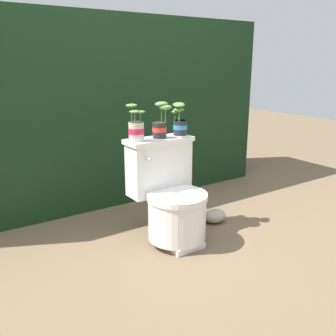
% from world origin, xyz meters
% --- Properties ---
extents(ground_plane, '(12.00, 12.00, 0.00)m').
position_xyz_m(ground_plane, '(0.00, 0.00, 0.00)').
color(ground_plane, brown).
extents(hedge_backdrop, '(3.06, 0.82, 1.56)m').
position_xyz_m(hedge_backdrop, '(0.00, 1.25, 0.78)').
color(hedge_backdrop, black).
rests_on(hedge_backdrop, ground).
extents(toilet, '(0.47, 0.52, 0.69)m').
position_xyz_m(toilet, '(0.03, 0.08, 0.30)').
color(toilet, white).
rests_on(toilet, ground).
extents(potted_plant_left, '(0.12, 0.10, 0.24)m').
position_xyz_m(potted_plant_left, '(-0.14, 0.21, 0.77)').
color(potted_plant_left, beige).
rests_on(potted_plant_left, toilet).
extents(potted_plant_midleft, '(0.12, 0.11, 0.25)m').
position_xyz_m(potted_plant_midleft, '(0.04, 0.21, 0.79)').
color(potted_plant_midleft, '#262628').
rests_on(potted_plant_midleft, toilet).
extents(potted_plant_middle, '(0.11, 0.10, 0.23)m').
position_xyz_m(potted_plant_middle, '(0.21, 0.22, 0.78)').
color(potted_plant_middle, '#262628').
rests_on(potted_plant_middle, toilet).
extents(garden_stone, '(0.18, 0.15, 0.10)m').
position_xyz_m(garden_stone, '(0.47, 0.12, 0.05)').
color(garden_stone, '#9E9384').
rests_on(garden_stone, ground).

